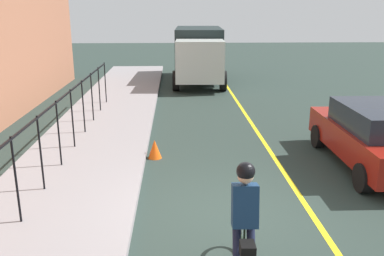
{
  "coord_description": "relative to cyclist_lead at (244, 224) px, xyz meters",
  "views": [
    {
      "loc": [
        -7.21,
        1.01,
        3.85
      ],
      "look_at": [
        2.56,
        0.61,
        1.0
      ],
      "focal_mm": 38.95,
      "sensor_mm": 36.0,
      "label": 1
    }
  ],
  "objects": [
    {
      "name": "sidewalk",
      "position": [
        1.99,
        3.34,
        -0.84
      ],
      "size": [
        40.0,
        3.2,
        0.15
      ],
      "primitive_type": "cube",
      "color": "gray",
      "rests_on": "ground"
    },
    {
      "name": "cyclist_lead",
      "position": [
        0.0,
        0.0,
        0.0
      ],
      "size": [
        1.71,
        0.37,
        1.83
      ],
      "rotation": [
        0.0,
        0.0,
        -0.03
      ],
      "color": "black",
      "rests_on": "ground"
    },
    {
      "name": "lane_line_centre",
      "position": [
        1.99,
        -1.66,
        -0.91
      ],
      "size": [
        36.0,
        0.12,
        0.01
      ],
      "primitive_type": "cube",
      "color": "yellow",
      "rests_on": "ground"
    },
    {
      "name": "box_truck_background",
      "position": [
        16.82,
        -0.3,
        0.64
      ],
      "size": [
        6.8,
        2.75,
        2.78
      ],
      "rotation": [
        0.0,
        0.0,
        3.1
      ],
      "color": "black",
      "rests_on": "ground"
    },
    {
      "name": "iron_fence",
      "position": [
        2.99,
        3.74,
        0.37
      ],
      "size": [
        16.76,
        0.04,
        1.6
      ],
      "color": "black",
      "rests_on": "sidewalk"
    },
    {
      "name": "traffic_cone_near",
      "position": [
        5.18,
        1.51,
        -0.66
      ],
      "size": [
        0.36,
        0.36,
        0.5
      ],
      "primitive_type": "cone",
      "color": "#EA5410",
      "rests_on": "ground"
    },
    {
      "name": "ground_plane",
      "position": [
        1.99,
        -0.06,
        -0.91
      ],
      "size": [
        80.0,
        80.0,
        0.0
      ],
      "primitive_type": "plane",
      "color": "#26332E"
    },
    {
      "name": "patrol_sedan",
      "position": [
        4.33,
        -3.92,
        -0.09
      ],
      "size": [
        4.41,
        1.94,
        1.58
      ],
      "rotation": [
        0.0,
        0.0,
        -0.01
      ],
      "color": "maroon",
      "rests_on": "ground"
    }
  ]
}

